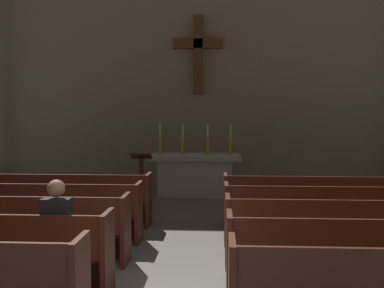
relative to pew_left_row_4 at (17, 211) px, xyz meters
name	(u,v)px	position (x,y,z in m)	size (l,w,h in m)	color
pew_left_row_4	(17,211)	(0.00, 0.00, 0.00)	(3.97, 0.50, 0.95)	#4C2319
pew_left_row_5	(42,199)	(0.00, 1.06, 0.00)	(3.97, 0.50, 0.95)	#4C2319
pew_right_row_3	(376,233)	(5.29, -1.06, 0.00)	(3.97, 0.50, 0.95)	#4C2319
pew_right_row_4	(354,215)	(5.29, 0.00, 0.00)	(3.97, 0.50, 0.95)	#4C2319
pew_right_row_5	(337,202)	(5.29, 1.06, 0.00)	(3.97, 0.50, 0.95)	#4C2319
altar	(195,174)	(2.64, 4.11, 0.06)	(2.20, 0.90, 1.01)	#BCB7AD
candlestick_outer_left	(160,144)	(1.79, 4.11, 0.77)	(0.16, 0.16, 0.74)	#B79338
candlestick_inner_left	(183,144)	(2.34, 4.11, 0.77)	(0.16, 0.16, 0.74)	#B79338
candlestick_inner_right	(208,144)	(2.94, 4.11, 0.77)	(0.16, 0.16, 0.74)	#B79338
candlestick_outer_right	(230,145)	(3.49, 4.11, 0.77)	(0.16, 0.16, 0.74)	#B79338
apse_with_cross	(199,68)	(2.64, 6.00, 2.76)	(12.76, 0.50, 6.47)	gray
lectern	(141,180)	(1.52, 2.91, 0.07)	(0.44, 0.36, 1.15)	#4C2319
lone_worshipper	(60,233)	(1.40, -2.08, 0.22)	(0.32, 0.43, 1.32)	#26262B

